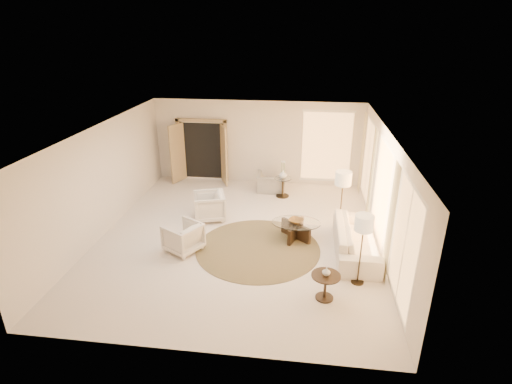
# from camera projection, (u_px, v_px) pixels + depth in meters

# --- Properties ---
(room) EXTENTS (7.04, 8.04, 2.83)m
(room) POSITION_uv_depth(u_px,v_px,m) (238.00, 186.00, 9.79)
(room) COLOR silver
(room) RESTS_ON ground
(windows_right) EXTENTS (0.10, 6.40, 2.40)m
(windows_right) POSITION_uv_depth(u_px,v_px,m) (381.00, 193.00, 9.50)
(windows_right) COLOR #FFB766
(windows_right) RESTS_ON room
(window_back_corner) EXTENTS (1.70, 0.10, 2.40)m
(window_back_corner) POSITION_uv_depth(u_px,v_px,m) (327.00, 147.00, 13.16)
(window_back_corner) COLOR #FFB766
(window_back_corner) RESTS_ON room
(curtains_right) EXTENTS (0.06, 5.20, 2.60)m
(curtains_right) POSITION_uv_depth(u_px,v_px,m) (373.00, 182.00, 10.35)
(curtains_right) COLOR beige
(curtains_right) RESTS_ON room
(french_doors) EXTENTS (1.95, 0.66, 2.16)m
(french_doors) POSITION_uv_depth(u_px,v_px,m) (202.00, 151.00, 13.63)
(french_doors) COLOR tan
(french_doors) RESTS_ON room
(area_rug) EXTENTS (3.60, 3.60, 0.01)m
(area_rug) POSITION_uv_depth(u_px,v_px,m) (258.00, 248.00, 9.77)
(area_rug) COLOR #3B2F1A
(area_rug) RESTS_ON room
(sofa) EXTENTS (0.96, 2.43, 0.71)m
(sofa) POSITION_uv_depth(u_px,v_px,m) (356.00, 239.00, 9.47)
(sofa) COLOR silver
(sofa) RESTS_ON room
(armchair_left) EXTENTS (0.99, 1.02, 0.85)m
(armchair_left) POSITION_uv_depth(u_px,v_px,m) (209.00, 205.00, 11.10)
(armchair_left) COLOR silver
(armchair_left) RESTS_ON room
(armchair_right) EXTENTS (1.00, 1.02, 0.78)m
(armchair_right) POSITION_uv_depth(u_px,v_px,m) (183.00, 236.00, 9.55)
(armchair_right) COLOR silver
(armchair_right) RESTS_ON room
(accent_chair) EXTENTS (0.95, 0.63, 0.81)m
(accent_chair) POSITION_uv_depth(u_px,v_px,m) (271.00, 180.00, 13.00)
(accent_chair) COLOR gray
(accent_chair) RESTS_ON room
(coffee_table) EXTENTS (1.53, 1.53, 0.45)m
(coffee_table) POSITION_uv_depth(u_px,v_px,m) (296.00, 228.00, 10.13)
(coffee_table) COLOR black
(coffee_table) RESTS_ON room
(end_table) EXTENTS (0.58, 0.58, 0.55)m
(end_table) POSITION_uv_depth(u_px,v_px,m) (325.00, 282.00, 7.85)
(end_table) COLOR black
(end_table) RESTS_ON room
(side_table) EXTENTS (0.54, 0.54, 0.63)m
(side_table) POSITION_uv_depth(u_px,v_px,m) (283.00, 185.00, 12.61)
(side_table) COLOR #302719
(side_table) RESTS_ON room
(floor_lamp_near) EXTENTS (0.41, 0.41, 1.69)m
(floor_lamp_near) POSITION_uv_depth(u_px,v_px,m) (343.00, 181.00, 9.99)
(floor_lamp_near) COLOR #302719
(floor_lamp_near) RESTS_ON room
(floor_lamp_far) EXTENTS (0.38, 0.38, 1.57)m
(floor_lamp_far) POSITION_uv_depth(u_px,v_px,m) (364.00, 226.00, 7.96)
(floor_lamp_far) COLOR #302719
(floor_lamp_far) RESTS_ON room
(bowl) EXTENTS (0.47, 0.47, 0.09)m
(bowl) POSITION_uv_depth(u_px,v_px,m) (296.00, 221.00, 10.05)
(bowl) COLOR brown
(bowl) RESTS_ON coffee_table
(end_vase) EXTENTS (0.20, 0.20, 0.17)m
(end_vase) POSITION_uv_depth(u_px,v_px,m) (326.00, 272.00, 7.75)
(end_vase) COLOR silver
(end_vase) RESTS_ON end_table
(side_vase) EXTENTS (0.27, 0.27, 0.26)m
(side_vase) POSITION_uv_depth(u_px,v_px,m) (283.00, 174.00, 12.46)
(side_vase) COLOR silver
(side_vase) RESTS_ON side_table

